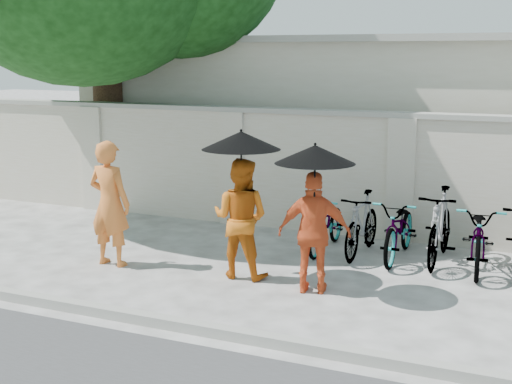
% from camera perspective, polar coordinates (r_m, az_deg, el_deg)
% --- Properties ---
extents(ground, '(80.00, 80.00, 0.00)m').
position_cam_1_polar(ground, '(9.74, -4.46, -6.93)').
color(ground, silver).
extents(kerb, '(40.00, 0.16, 0.12)m').
position_cam_1_polar(kerb, '(8.35, -10.11, -9.73)').
color(kerb, gray).
rests_on(kerb, ground).
extents(compound_wall, '(20.00, 0.30, 2.00)m').
position_cam_1_polar(compound_wall, '(12.01, 7.01, 1.36)').
color(compound_wall, beige).
rests_on(compound_wall, ground).
extents(building_behind, '(14.00, 6.00, 3.20)m').
position_cam_1_polar(building_behind, '(15.39, 14.86, 5.43)').
color(building_behind, beige).
rests_on(building_behind, ground).
extents(monk_left, '(0.67, 0.46, 1.80)m').
position_cam_1_polar(monk_left, '(10.33, -11.63, -0.90)').
color(monk_left, orange).
rests_on(monk_left, ground).
extents(monk_center, '(0.81, 0.64, 1.63)m').
position_cam_1_polar(monk_center, '(9.60, -1.24, -2.11)').
color(monk_center, '#CA6213').
rests_on(monk_center, ground).
extents(parasol_center, '(1.05, 1.05, 1.08)m').
position_cam_1_polar(parasol_center, '(9.32, -1.20, 4.15)').
color(parasol_center, black).
rests_on(parasol_center, ground).
extents(monk_right, '(0.98, 0.59, 1.56)m').
position_cam_1_polar(monk_right, '(9.00, 4.69, -3.27)').
color(monk_right, '#D85224').
rests_on(monk_right, ground).
extents(parasol_right, '(1.00, 1.00, 1.02)m').
position_cam_1_polar(parasol_right, '(8.72, 4.74, 3.02)').
color(parasol_right, black).
rests_on(parasol_right, ground).
extents(bike_0, '(0.63, 1.67, 0.87)m').
position_cam_1_polar(bike_0, '(11.03, 5.67, -2.47)').
color(bike_0, '#9F9CB1').
rests_on(bike_0, ground).
extents(bike_1, '(0.48, 1.61, 0.96)m').
position_cam_1_polar(bike_1, '(10.82, 8.46, -2.56)').
color(bike_1, '#9F9CB1').
rests_on(bike_1, ground).
extents(bike_2, '(0.65, 1.77, 0.92)m').
position_cam_1_polar(bike_2, '(10.71, 11.44, -2.89)').
color(bike_2, '#9F9CB1').
rests_on(bike_2, ground).
extents(bike_3, '(0.54, 1.82, 1.09)m').
position_cam_1_polar(bike_3, '(10.63, 14.50, -2.68)').
color(bike_3, '#9F9CB1').
rests_on(bike_3, ground).
extents(bike_4, '(0.84, 1.89, 0.96)m').
position_cam_1_polar(bike_4, '(10.46, 17.46, -3.42)').
color(bike_4, '#9F9CB1').
rests_on(bike_4, ground).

